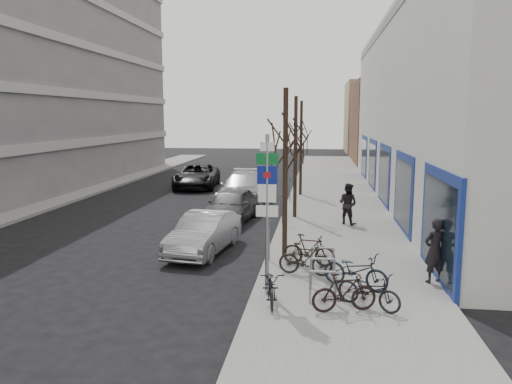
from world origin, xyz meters
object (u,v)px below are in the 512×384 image
(meter_mid, at_px, (282,205))
(pedestrian_near, at_px, (435,251))
(highway_sign_pole, at_px, (267,205))
(parked_car_front, at_px, (204,233))
(bike_mid_inner, at_px, (305,259))
(lane_car, at_px, (197,176))
(pedestrian_far, at_px, (348,203))
(tree_mid, at_px, (296,128))
(parked_car_mid, at_px, (231,205))
(tree_far, at_px, (301,126))
(meter_back, at_px, (290,187))
(bike_near_left, at_px, (271,283))
(tree_near, at_px, (286,133))
(parked_car_back, at_px, (245,189))
(bike_far_inner, at_px, (309,250))
(bike_rack, at_px, (323,270))
(meter_front, at_px, (269,236))
(bike_mid_curb, at_px, (356,267))
(bike_near_right, at_px, (344,292))
(bike_far_curb, at_px, (369,287))

(meter_mid, bearing_deg, pedestrian_near, -56.55)
(pedestrian_near, bearing_deg, highway_sign_pole, -6.26)
(parked_car_front, bearing_deg, bike_mid_inner, -27.32)
(lane_car, relative_size, pedestrian_far, 3.21)
(tree_mid, xyz_separation_m, parked_car_mid, (-2.76, -0.74, -3.36))
(pedestrian_far, bearing_deg, tree_far, -39.93)
(tree_mid, distance_m, meter_back, 5.13)
(tree_far, xyz_separation_m, lane_car, (-6.88, 3.00, -3.33))
(meter_mid, height_order, bike_near_left, meter_mid)
(tree_near, distance_m, parked_car_back, 10.85)
(tree_mid, xyz_separation_m, parked_car_front, (-2.80, -5.86, -3.42))
(tree_far, bearing_deg, bike_near_left, -90.10)
(highway_sign_pole, bearing_deg, parked_car_front, 122.03)
(meter_back, height_order, pedestrian_far, pedestrian_far)
(pedestrian_near, bearing_deg, bike_near_left, 1.13)
(tree_near, height_order, meter_back, tree_near)
(tree_far, height_order, meter_back, tree_far)
(tree_near, relative_size, bike_mid_inner, 3.53)
(bike_mid_inner, height_order, bike_far_inner, bike_far_inner)
(pedestrian_near, bearing_deg, lane_car, -83.21)
(bike_rack, distance_m, bike_far_inner, 2.04)
(parked_car_front, bearing_deg, tree_near, -5.19)
(meter_front, bearing_deg, bike_rack, -55.49)
(tree_mid, relative_size, meter_mid, 4.33)
(tree_far, distance_m, parked_car_mid, 8.45)
(bike_rack, bearing_deg, bike_far_inner, 101.45)
(tree_mid, xyz_separation_m, bike_mid_inner, (0.72, -8.33, -3.48))
(meter_back, xyz_separation_m, pedestrian_near, (4.65, -12.54, 0.12))
(highway_sign_pole, bearing_deg, bike_mid_curb, 18.55)
(tree_near, bearing_deg, pedestrian_near, -25.89)
(highway_sign_pole, distance_m, bike_rack, 2.36)
(bike_far_inner, bearing_deg, bike_near_right, -155.87)
(meter_mid, xyz_separation_m, parked_car_front, (-2.35, -4.36, -0.24))
(bike_mid_inner, bearing_deg, parked_car_mid, 33.30)
(bike_far_inner, distance_m, pedestrian_far, 6.33)
(bike_rack, bearing_deg, bike_near_right, -72.34)
(parked_car_back, height_order, pedestrian_far, pedestrian_far)
(tree_mid, height_order, meter_back, tree_mid)
(bike_near_right, height_order, bike_far_curb, bike_far_curb)
(bike_rack, relative_size, tree_far, 0.41)
(highway_sign_pole, relative_size, bike_mid_curb, 2.30)
(highway_sign_pole, relative_size, parked_car_mid, 0.96)
(bike_mid_inner, xyz_separation_m, parked_car_back, (-3.52, 11.80, 0.24))
(bike_far_curb, bearing_deg, meter_back, 43.97)
(bike_mid_curb, xyz_separation_m, pedestrian_near, (2.14, 0.72, 0.33))
(tree_mid, xyz_separation_m, bike_near_right, (1.69, -10.93, -3.48))
(meter_front, distance_m, parked_car_back, 10.73)
(meter_mid, relative_size, bike_far_curb, 0.78)
(meter_front, bearing_deg, pedestrian_far, 64.64)
(tree_near, xyz_separation_m, pedestrian_far, (2.27, 5.24, -3.08))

